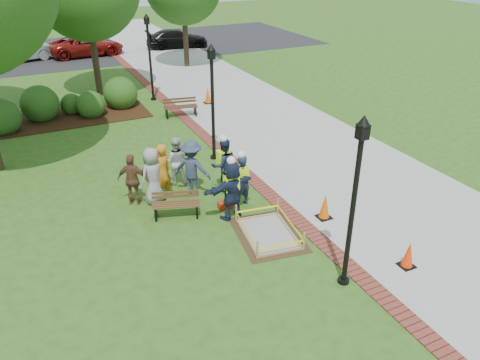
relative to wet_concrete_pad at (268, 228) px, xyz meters
name	(u,v)px	position (x,y,z in m)	size (l,w,h in m)	color
ground	(243,232)	(-0.59, 0.42, -0.23)	(100.00, 100.00, 0.00)	#285116
sidewalk	(244,106)	(4.41, 10.42, -0.22)	(6.00, 60.00, 0.02)	#9E9E99
brick_edging	(182,116)	(1.16, 10.42, -0.22)	(0.50, 60.00, 0.03)	maroon
mulch_bed	(71,118)	(-3.59, 12.42, -0.21)	(7.00, 3.00, 0.05)	#381E0F
parking_lot	(83,50)	(-0.59, 27.42, -0.23)	(36.00, 12.00, 0.01)	black
wet_concrete_pad	(268,228)	(0.00, 0.00, 0.00)	(2.02, 2.53, 0.55)	#47331E
bench_near	(176,210)	(-1.99, 2.05, 0.01)	(1.46, 0.87, 0.75)	brown
bench_far	(181,111)	(1.10, 10.41, 0.03)	(1.60, 0.79, 0.83)	brown
cone_front	(408,255)	(2.46, -2.78, 0.12)	(0.37, 0.37, 0.74)	black
cone_back	(325,207)	(1.92, 0.06, 0.15)	(0.40, 0.40, 0.79)	black
cone_far	(208,96)	(2.98, 11.66, 0.16)	(0.42, 0.42, 0.82)	black
toolbox	(225,205)	(-0.48, 1.87, -0.12)	(0.45, 0.25, 0.22)	#A9280D
lamp_near	(355,192)	(0.66, -2.58, 2.25)	(0.28, 0.28, 4.26)	black
lamp_mid	(212,95)	(0.66, 5.42, 2.25)	(0.28, 0.28, 4.26)	black
lamp_far	(149,51)	(0.66, 13.42, 2.25)	(0.28, 0.28, 4.26)	black
shrub_a	(6,132)	(-6.39, 11.75, -0.23)	(1.58, 1.58, 1.58)	#1A4012
shrub_b	(43,119)	(-4.77, 12.78, -0.23)	(1.71, 1.71, 1.71)	#1A4012
shrub_c	(93,116)	(-2.64, 12.22, -0.23)	(1.30, 1.30, 1.30)	#1A4012
shrub_d	(122,107)	(-1.09, 12.94, -0.23)	(1.64, 1.64, 1.64)	#1A4012
shrub_e	(73,113)	(-3.40, 13.07, -0.23)	(1.02, 1.02, 1.02)	#1A4012
casual_person_a	(153,176)	(-2.31, 3.19, 0.68)	(0.69, 0.58, 1.83)	gray
casual_person_b	(162,172)	(-2.01, 3.24, 0.71)	(0.71, 0.59, 1.89)	#C17016
casual_person_c	(176,161)	(-1.27, 4.09, 0.60)	(0.62, 0.52, 1.67)	silver
casual_person_d	(133,180)	(-2.90, 3.35, 0.60)	(0.63, 0.58, 1.66)	brown
casual_person_e	(192,168)	(-1.05, 3.14, 0.70)	(0.70, 0.68, 1.86)	#2F3753
hivis_worker_a	(231,188)	(-0.51, 1.33, 0.74)	(0.65, 0.50, 1.97)	#1C214A
hivis_worker_b	(241,179)	(0.06, 1.85, 0.67)	(0.58, 0.42, 1.83)	#192D43
hivis_worker_c	(224,163)	(-0.02, 2.98, 0.72)	(0.59, 0.39, 1.94)	#152139
parked_car_b	(23,61)	(-4.90, 25.58, -0.23)	(4.96, 2.15, 1.62)	#A5A6AA
parked_car_c	(88,56)	(-0.60, 25.42, -0.23)	(4.65, 2.02, 1.52)	maroon
parked_car_d	(177,48)	(6.03, 25.26, -0.23)	(4.47, 1.94, 1.46)	black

